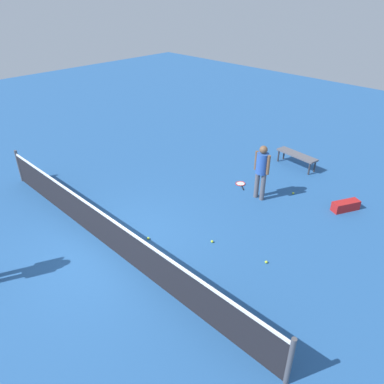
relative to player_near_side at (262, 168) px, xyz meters
The scene contains 10 objects.
ground_plane 4.80m from the player_near_side, 75.49° to the left, with size 40.00×40.00×0.00m, color #265693.
court_net 4.72m from the player_near_side, 75.49° to the left, with size 10.09×0.09×1.07m.
player_near_side is the anchor object (origin of this frame).
tennis_racket_near_player 1.39m from the player_near_side, 18.00° to the right, with size 0.57×0.49×0.03m.
tennis_ball_near_player 1.49m from the player_near_side, 123.06° to the right, with size 0.07×0.07×0.07m, color #C6E033.
tennis_ball_by_net 3.86m from the player_near_side, 78.04° to the left, with size 0.07×0.07×0.07m, color #C6E033.
tennis_ball_midcourt 2.83m from the player_near_side, 100.12° to the left, with size 0.07×0.07×0.07m, color #C6E033.
tennis_ball_baseline 3.13m from the player_near_side, 129.26° to the left, with size 0.07×0.07×0.07m, color #C6E033.
courtside_bench 2.79m from the player_near_side, 82.14° to the right, with size 1.54×0.59×0.48m.
equipment_bag 2.64m from the player_near_side, 150.43° to the right, with size 0.61×0.84×0.28m.
Camera 1 is at (-6.53, 3.72, 5.75)m, focal length 34.73 mm.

